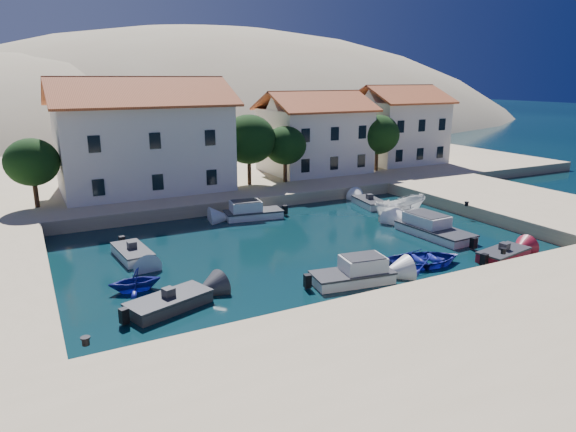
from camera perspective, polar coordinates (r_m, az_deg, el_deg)
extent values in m
plane|color=black|center=(26.06, 12.35, -9.41)|extent=(400.00, 400.00, 0.00)
cube|color=tan|center=(22.11, 22.62, -13.51)|extent=(52.00, 12.00, 1.00)
cube|color=tan|center=(46.75, 24.08, 1.24)|extent=(11.00, 20.00, 1.00)
cube|color=tan|center=(59.54, -9.96, 5.07)|extent=(80.00, 36.00, 1.00)
ellipsoid|color=tan|center=(131.72, -24.26, 0.30)|extent=(198.00, 126.00, 72.00)
ellipsoid|color=tan|center=(160.39, -8.41, 2.11)|extent=(220.00, 176.00, 99.00)
cube|color=silver|center=(47.34, -15.75, 7.39)|extent=(14.00, 9.00, 7.50)
pyramid|color=#973E22|center=(46.98, -16.18, 13.25)|extent=(14.70, 9.45, 2.20)
cube|color=silver|center=(54.84, 2.92, 8.39)|extent=(10.00, 8.00, 6.50)
pyramid|color=#973E22|center=(54.51, 2.98, 12.73)|extent=(10.50, 8.40, 1.80)
cube|color=silver|center=(62.49, 12.12, 9.13)|extent=(9.00, 8.00, 7.00)
pyramid|color=#973E22|center=(62.21, 12.34, 13.16)|extent=(9.45, 8.40, 1.80)
cylinder|color=#382314|center=(43.80, -26.24, 2.48)|extent=(0.36, 0.36, 2.50)
ellipsoid|color=black|center=(43.43, -26.58, 5.37)|extent=(4.00, 4.00, 3.60)
cylinder|color=#382314|center=(47.97, -4.33, 5.29)|extent=(0.36, 0.36, 3.00)
ellipsoid|color=black|center=(47.59, -4.39, 8.49)|extent=(5.00, 5.00, 4.50)
cylinder|color=#382314|center=(49.04, -0.32, 5.25)|extent=(0.36, 0.36, 2.50)
ellipsoid|color=black|center=(48.70, -0.32, 7.86)|extent=(4.00, 4.00, 3.60)
cylinder|color=#382314|center=(55.94, 9.81, 6.39)|extent=(0.36, 0.36, 2.75)
ellipsoid|color=black|center=(55.62, 9.92, 8.90)|extent=(4.60, 4.60, 4.14)
cylinder|color=black|center=(21.09, -21.56, -12.83)|extent=(0.36, 0.36, 0.30)
cylinder|color=black|center=(31.59, 22.82, -3.63)|extent=(0.36, 0.36, 0.30)
cylinder|color=black|center=(42.29, 19.23, 1.27)|extent=(0.36, 0.36, 0.30)
cube|color=#2F2F33|center=(25.42, -13.06, -9.47)|extent=(4.26, 2.91, 0.90)
cube|color=#2F2F33|center=(25.29, -13.10, -8.79)|extent=(4.36, 2.97, 0.10)
cube|color=#2F2F33|center=(25.20, -13.13, -8.33)|extent=(0.63, 0.63, 0.50)
cube|color=silver|center=(27.94, 7.15, -6.88)|extent=(4.53, 2.44, 0.90)
cube|color=#2F2F33|center=(27.82, 7.17, -6.25)|extent=(4.63, 2.49, 0.10)
cube|color=silver|center=(27.69, 7.20, -5.54)|extent=(2.48, 1.88, 0.90)
imported|color=navy|center=(31.42, 14.91, -5.24)|extent=(5.07, 4.06, 0.94)
cube|color=maroon|center=(33.77, 22.82, -4.07)|extent=(3.72, 2.16, 0.90)
cube|color=#2F2F33|center=(33.67, 22.87, -3.53)|extent=(3.81, 2.21, 0.10)
cube|color=#2F2F33|center=(33.60, 22.91, -3.18)|extent=(0.58, 0.58, 0.50)
cube|color=silver|center=(37.06, 15.94, -1.79)|extent=(2.56, 5.72, 0.90)
cube|color=#2F2F33|center=(36.97, 15.97, -1.30)|extent=(2.61, 5.85, 0.10)
cube|color=silver|center=(36.87, 16.02, -0.75)|extent=(2.08, 3.06, 0.90)
imported|color=silver|center=(41.16, 12.26, -0.24)|extent=(4.83, 1.88, 1.85)
cube|color=silver|center=(44.54, 9.03, 1.42)|extent=(2.24, 3.84, 0.90)
cube|color=#2F2F33|center=(44.47, 9.05, 1.83)|extent=(2.29, 3.92, 0.10)
cube|color=#2F2F33|center=(44.42, 9.06, 2.11)|extent=(0.57, 0.57, 0.50)
imported|color=navy|center=(27.99, -16.58, -7.93)|extent=(2.73, 2.39, 1.37)
cube|color=silver|center=(32.80, -16.88, -4.07)|extent=(1.99, 3.85, 0.90)
cube|color=#2F2F33|center=(32.69, -16.93, -3.52)|extent=(2.03, 3.94, 0.10)
cube|color=#2F2F33|center=(32.63, -16.96, -3.15)|extent=(0.54, 0.54, 0.50)
cube|color=silver|center=(40.30, -3.86, 0.12)|extent=(4.59, 2.44, 0.90)
cube|color=#2F2F33|center=(40.21, -3.86, 0.57)|extent=(4.70, 2.49, 0.10)
cube|color=silver|center=(40.12, -3.87, 1.08)|extent=(2.51, 1.88, 0.90)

